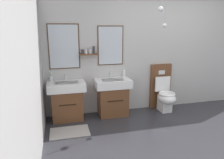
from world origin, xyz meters
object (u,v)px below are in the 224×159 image
at_px(vanity_sink_left, 67,100).
at_px(toothbrush_cup, 51,78).
at_px(toilet, 163,93).
at_px(soap_dispenser, 124,73).
at_px(vanity_sink_right, 113,96).

bearing_deg(vanity_sink_left, toothbrush_cup, 151.49).
relative_size(toilet, soap_dispenser, 5.38).
xyz_separation_m(vanity_sink_left, vanity_sink_right, (0.93, 0.00, 0.00)).
bearing_deg(soap_dispenser, toothbrush_cup, -179.61).
bearing_deg(toothbrush_cup, toilet, -3.90).
relative_size(toothbrush_cup, soap_dispenser, 1.11).
distance_m(vanity_sink_right, toothbrush_cup, 1.28).
xyz_separation_m(vanity_sink_right, toilet, (1.15, -0.01, -0.03)).
relative_size(toilet, toothbrush_cup, 4.84).
distance_m(vanity_sink_right, soap_dispenser, 0.55).
bearing_deg(vanity_sink_left, toilet, -0.23).
bearing_deg(toothbrush_cup, soap_dispenser, 0.39).
relative_size(vanity_sink_left, soap_dispenser, 4.10).
distance_m(vanity_sink_right, toilet, 1.15).
xyz_separation_m(vanity_sink_left, toothbrush_cup, (-0.28, 0.15, 0.41)).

